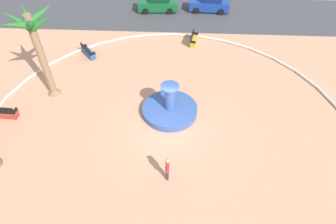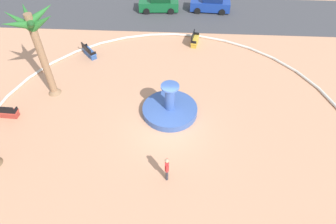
{
  "view_description": "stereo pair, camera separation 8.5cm",
  "coord_description": "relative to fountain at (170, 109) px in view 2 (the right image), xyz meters",
  "views": [
    {
      "loc": [
        0.69,
        -12.39,
        13.45
      ],
      "look_at": [
        0.03,
        0.42,
        1.0
      ],
      "focal_mm": 31.02,
      "sensor_mm": 36.0,
      "label": 1
    },
    {
      "loc": [
        0.77,
        -12.39,
        13.45
      ],
      "look_at": [
        0.03,
        0.42,
        1.0
      ],
      "focal_mm": 31.02,
      "sensor_mm": 36.0,
      "label": 2
    }
  ],
  "objects": [
    {
      "name": "palm_tree_by_curb",
      "position": [
        -8.32,
        1.57,
        4.1
      ],
      "size": [
        3.31,
        3.21,
        6.19
      ],
      "color": "#8E6B4C",
      "rests_on": "ground"
    },
    {
      "name": "bench_southeast",
      "position": [
        -10.61,
        -0.97,
        0.03
      ],
      "size": [
        1.62,
        0.57,
        1.0
      ],
      "color": "#B73D33",
      "rests_on": "ground"
    },
    {
      "name": "fountain",
      "position": [
        0.0,
        0.0,
        0.0
      ],
      "size": [
        3.61,
        3.61,
        2.28
      ],
      "color": "#38569E",
      "rests_on": "ground"
    },
    {
      "name": "person_pedestrian_stroll",
      "position": [
        0.11,
        -5.07,
        0.6
      ],
      "size": [
        0.22,
        0.53,
        1.64
      ],
      "color": "#33333D",
      "rests_on": "ground"
    },
    {
      "name": "plaza_curb",
      "position": [
        -0.09,
        -1.41,
        -0.22
      ],
      "size": [
        23.38,
        23.38,
        0.2
      ],
      "primitive_type": "torus",
      "color": "silver",
      "rests_on": "ground"
    },
    {
      "name": "parked_car_leftmost",
      "position": [
        -1.92,
        15.15,
        0.46
      ],
      "size": [
        4.1,
        2.12,
        1.67
      ],
      "color": "#145B2D",
      "rests_on": "ground"
    },
    {
      "name": "ground_plane",
      "position": [
        -0.09,
        -1.41,
        -0.32
      ],
      "size": [
        80.0,
        80.0,
        0.0
      ],
      "primitive_type": "plane",
      "color": "tan"
    },
    {
      "name": "bench_east",
      "position": [
        -7.0,
        6.36,
        0.03
      ],
      "size": [
        1.43,
        1.53,
        1.0
      ],
      "color": "#335BA8",
      "rests_on": "ground"
    },
    {
      "name": "parked_car_second",
      "position": [
        3.35,
        15.41,
        0.46
      ],
      "size": [
        4.1,
        2.11,
        1.67
      ],
      "color": "navy",
      "rests_on": "ground"
    },
    {
      "name": "street_asphalt",
      "position": [
        -0.09,
        14.68,
        -0.31
      ],
      "size": [
        48.0,
        8.0,
        0.03
      ],
      "primitive_type": "cube",
      "color": "#424247",
      "rests_on": "ground"
    },
    {
      "name": "bench_west",
      "position": [
        1.69,
        8.75,
        0.03
      ],
      "size": [
        0.77,
        1.66,
        1.0
      ],
      "color": "gold",
      "rests_on": "ground"
    }
  ]
}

